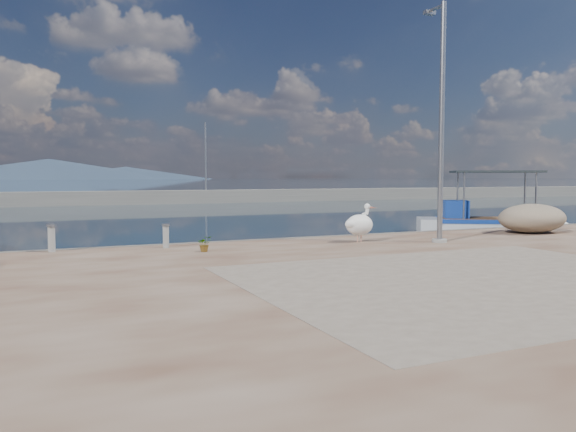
# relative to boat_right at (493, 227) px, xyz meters

# --- Properties ---
(ground) EXTENTS (1400.00, 1400.00, 0.00)m
(ground) POSITION_rel_boat_right_xyz_m (-11.38, -7.32, -0.25)
(ground) COLOR #162635
(ground) RESTS_ON ground
(quay_patch) EXTENTS (9.00, 7.00, 0.01)m
(quay_patch) POSITION_rel_boat_right_xyz_m (-10.38, -10.32, 0.26)
(quay_patch) COLOR gray
(quay_patch) RESTS_ON quay
(breakwater) EXTENTS (120.00, 2.20, 7.50)m
(breakwater) POSITION_rel_boat_right_xyz_m (-11.38, 32.68, 0.36)
(breakwater) COLOR gray
(breakwater) RESTS_ON ground
(mountains) EXTENTS (370.00, 280.00, 22.00)m
(mountains) POSITION_rel_boat_right_xyz_m (-6.98, 642.68, 9.26)
(mountains) COLOR #28384C
(mountains) RESTS_ON ground
(boat_right) EXTENTS (6.71, 5.32, 3.16)m
(boat_right) POSITION_rel_boat_right_xyz_m (0.00, 0.00, 0.00)
(boat_right) COLOR white
(boat_right) RESTS_ON ground
(pelican) EXTENTS (1.20, 0.70, 1.15)m
(pelican) POSITION_rel_boat_right_xyz_m (-9.32, -4.17, 0.79)
(pelican) COLOR tan
(pelican) RESTS_ON quay
(lamp_post) EXTENTS (0.44, 0.96, 7.00)m
(lamp_post) POSITION_rel_boat_right_xyz_m (-7.17, -5.14, 3.55)
(lamp_post) COLOR gray
(lamp_post) RESTS_ON quay
(bollard_near) EXTENTS (0.22, 0.22, 0.66)m
(bollard_near) POSITION_rel_boat_right_xyz_m (-14.87, -3.13, 0.61)
(bollard_near) COLOR gray
(bollard_near) RESTS_ON quay
(bollard_far) EXTENTS (0.24, 0.24, 0.72)m
(bollard_far) POSITION_rel_boat_right_xyz_m (-17.74, -2.74, 0.64)
(bollard_far) COLOR gray
(bollard_far) RESTS_ON quay
(potted_plant) EXTENTS (0.39, 0.34, 0.41)m
(potted_plant) POSITION_rel_boat_right_xyz_m (-14.12, -4.31, 0.46)
(potted_plant) COLOR #33722D
(potted_plant) RESTS_ON quay
(net_pile_c) EXTENTS (2.58, 1.84, 1.01)m
(net_pile_c) POSITION_rel_boat_right_xyz_m (-2.40, -4.25, 0.76)
(net_pile_c) COLOR tan
(net_pile_c) RESTS_ON quay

